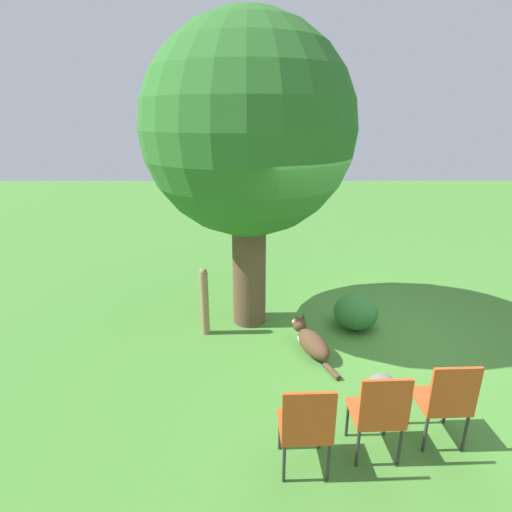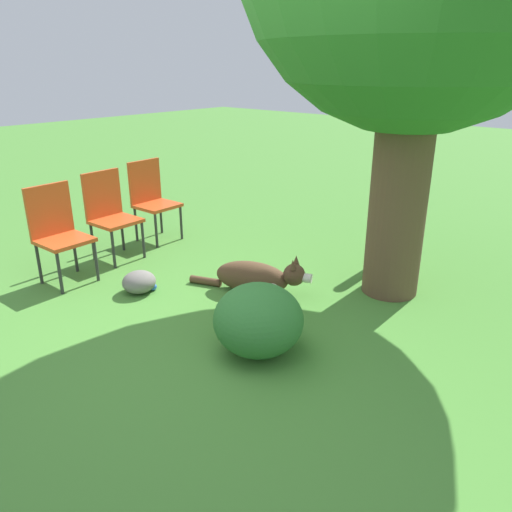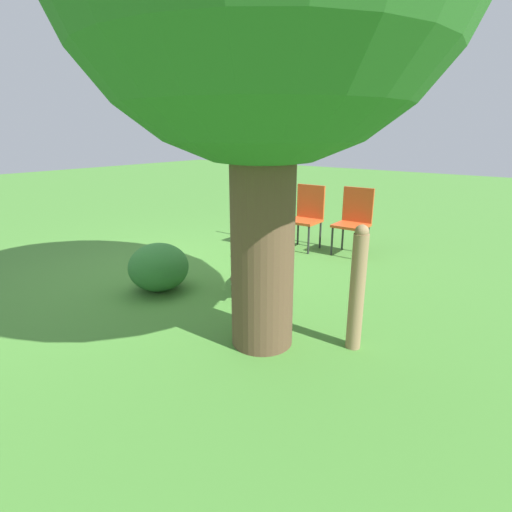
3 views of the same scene
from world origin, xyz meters
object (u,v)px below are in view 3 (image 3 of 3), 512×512
Objects in this scene: tennis_ball at (251,258)px; red_chair_2 at (354,217)px; dog at (250,274)px; red_chair_0 at (264,210)px; fence_post at (357,288)px; red_chair_1 at (307,213)px.

red_chair_2 is at bearing 141.46° from tennis_ball.
red_chair_0 reaches higher than dog.
red_chair_0 and red_chair_2 have the same top height.
fence_post is (0.50, 1.47, 0.36)m from dog.
tennis_ball is (-1.26, -2.07, -0.48)m from fence_post.
fence_post is at bearing 23.09° from red_chair_2.
red_chair_0 is at bearing -78.51° from red_chair_2.
red_chair_2 reaches higher than dog.
red_chair_1 is 13.60× the size of tennis_ball.
fence_post is 1.10× the size of red_chair_2.
red_chair_1 is at bearing -141.38° from fence_post.
red_chair_0 is at bearing -153.87° from tennis_ball.
red_chair_0 is (-2.10, -2.48, 0.01)m from fence_post.
dog is at bearing 8.93° from red_chair_1.
red_chair_1 is at bearing -78.51° from red_chair_2.
tennis_ball is at bearing -163.03° from dog.
red_chair_2 is at bearing 149.24° from dog.
fence_post reaches higher than red_chair_2.
dog is at bearing -108.79° from fence_post.
dog is at bearing -11.66° from red_chair_2.
fence_post is at bearing 50.04° from dog.
tennis_ball is at bearing -16.48° from red_chair_1.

